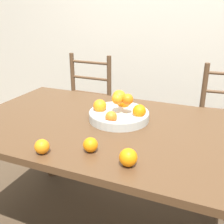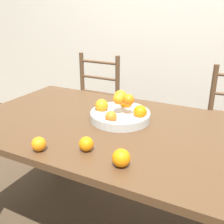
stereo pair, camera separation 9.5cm
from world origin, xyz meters
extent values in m
cube|color=beige|center=(0.00, 1.50, 1.30)|extent=(8.00, 0.06, 2.60)
cube|color=#4C331E|center=(0.00, 0.00, 0.74)|extent=(1.60, 0.94, 0.03)
cylinder|color=#4C331E|center=(-0.72, 0.39, 0.36)|extent=(0.07, 0.07, 0.73)
cylinder|color=#B2B7B2|center=(0.02, 0.08, 0.78)|extent=(0.34, 0.34, 0.04)
torus|color=#B2B7B2|center=(0.02, 0.08, 0.81)|extent=(0.34, 0.34, 0.02)
sphere|color=orange|center=(0.14, 0.09, 0.83)|extent=(0.07, 0.07, 0.07)
sphere|color=orange|center=(0.01, 0.19, 0.83)|extent=(0.07, 0.07, 0.07)
sphere|color=orange|center=(-0.09, 0.07, 0.83)|extent=(0.08, 0.08, 0.08)
sphere|color=orange|center=(0.02, -0.04, 0.82)|extent=(0.06, 0.06, 0.06)
sphere|color=orange|center=(0.07, 0.08, 0.89)|extent=(0.06, 0.06, 0.06)
sphere|color=orange|center=(0.02, 0.08, 0.90)|extent=(0.08, 0.08, 0.08)
sphere|color=orange|center=(0.02, 0.06, 0.89)|extent=(0.06, 0.06, 0.06)
sphere|color=orange|center=(0.04, -0.30, 0.80)|extent=(0.07, 0.07, 0.07)
sphere|color=orange|center=(0.23, -0.34, 0.80)|extent=(0.07, 0.07, 0.07)
sphere|color=orange|center=(-0.15, -0.40, 0.79)|extent=(0.06, 0.06, 0.06)
cylinder|color=#513823|center=(-0.77, 0.55, 0.23)|extent=(0.04, 0.04, 0.46)
cylinder|color=#513823|center=(-0.39, 0.54, 0.23)|extent=(0.04, 0.04, 0.46)
cylinder|color=#513823|center=(-0.77, 0.91, 0.49)|extent=(0.04, 0.04, 0.97)
cylinder|color=#513823|center=(-0.39, 0.90, 0.49)|extent=(0.04, 0.04, 0.97)
cube|color=#513823|center=(-0.58, 0.72, 0.47)|extent=(0.43, 0.41, 0.04)
cylinder|color=#513823|center=(-0.58, 0.90, 0.61)|extent=(0.38, 0.03, 0.02)
cylinder|color=#513823|center=(-0.58, 0.90, 0.76)|extent=(0.38, 0.03, 0.02)
cylinder|color=#513823|center=(-0.58, 0.90, 0.90)|extent=(0.38, 0.03, 0.02)
cylinder|color=#513823|center=(0.46, 0.53, 0.23)|extent=(0.04, 0.04, 0.46)
cylinder|color=#513823|center=(0.42, 0.88, 0.49)|extent=(0.04, 0.04, 0.97)
camera|label=1|loc=(0.52, -1.20, 1.35)|focal=42.00mm
camera|label=2|loc=(0.60, -1.16, 1.35)|focal=42.00mm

